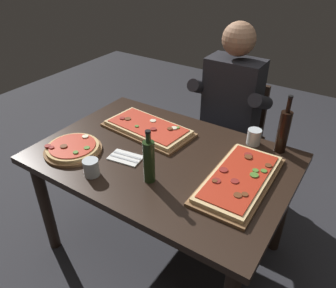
# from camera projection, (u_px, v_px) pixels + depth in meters

# --- Properties ---
(ground_plane) EXTENTS (6.40, 6.40, 0.00)m
(ground_plane) POSITION_uv_depth(u_px,v_px,m) (164.00, 245.00, 2.24)
(ground_plane) COLOR #2D2D33
(dining_table) EXTENTS (1.40, 0.96, 0.74)m
(dining_table) POSITION_uv_depth(u_px,v_px,m) (163.00, 169.00, 1.89)
(dining_table) COLOR black
(dining_table) RESTS_ON ground_plane
(pizza_rectangular_front) EXTENTS (0.59, 0.34, 0.05)m
(pizza_rectangular_front) POSITION_uv_depth(u_px,v_px,m) (148.00, 128.00, 2.06)
(pizza_rectangular_front) COLOR brown
(pizza_rectangular_front) RESTS_ON dining_table
(pizza_rectangular_left) EXTENTS (0.30, 0.60, 0.05)m
(pizza_rectangular_left) POSITION_uv_depth(u_px,v_px,m) (239.00, 179.00, 1.63)
(pizza_rectangular_left) COLOR brown
(pizza_rectangular_left) RESTS_ON dining_table
(pizza_round_far) EXTENTS (0.33, 0.33, 0.05)m
(pizza_round_far) POSITION_uv_depth(u_px,v_px,m) (73.00, 149.00, 1.87)
(pizza_round_far) COLOR brown
(pizza_round_far) RESTS_ON dining_table
(wine_bottle_dark) EXTENTS (0.06, 0.06, 0.34)m
(wine_bottle_dark) POSITION_uv_depth(u_px,v_px,m) (283.00, 131.00, 1.81)
(wine_bottle_dark) COLOR black
(wine_bottle_dark) RESTS_ON dining_table
(oil_bottle_amber) EXTENTS (0.06, 0.06, 0.29)m
(oil_bottle_amber) POSITION_uv_depth(u_px,v_px,m) (149.00, 161.00, 1.60)
(oil_bottle_amber) COLOR #233819
(oil_bottle_amber) RESTS_ON dining_table
(tumbler_near_camera) EXTENTS (0.08, 0.08, 0.09)m
(tumbler_near_camera) POSITION_uv_depth(u_px,v_px,m) (91.00, 168.00, 1.68)
(tumbler_near_camera) COLOR silver
(tumbler_near_camera) RESTS_ON dining_table
(tumbler_far_side) EXTENTS (0.08, 0.08, 0.09)m
(tumbler_far_side) POSITION_uv_depth(u_px,v_px,m) (254.00, 137.00, 1.92)
(tumbler_far_side) COLOR silver
(tumbler_far_side) RESTS_ON dining_table
(napkin_cutlery_set) EXTENTS (0.19, 0.13, 0.01)m
(napkin_cutlery_set) POSITION_uv_depth(u_px,v_px,m) (125.00, 158.00, 1.82)
(napkin_cutlery_set) COLOR white
(napkin_cutlery_set) RESTS_ON dining_table
(diner_chair) EXTENTS (0.44, 0.44, 0.87)m
(diner_chair) POSITION_uv_depth(u_px,v_px,m) (232.00, 133.00, 2.55)
(diner_chair) COLOR black
(diner_chair) RESTS_ON ground_plane
(seated_diner) EXTENTS (0.53, 0.41, 1.33)m
(seated_diner) POSITION_uv_depth(u_px,v_px,m) (229.00, 109.00, 2.33)
(seated_diner) COLOR #23232D
(seated_diner) RESTS_ON ground_plane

